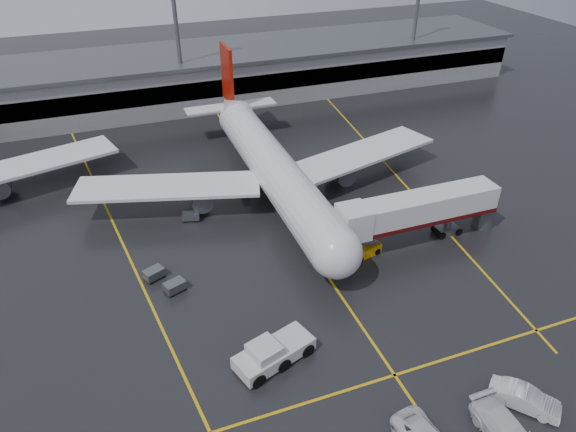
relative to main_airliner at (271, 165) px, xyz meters
name	(u,v)px	position (x,y,z in m)	size (l,w,h in m)	color
ground	(298,233)	(0.00, -9.70, -4.21)	(220.00, 220.00, 0.00)	black
apron_line_centre	(298,233)	(0.00, -9.70, -4.20)	(0.25, 90.00, 0.02)	gold
apron_line_stop	(395,375)	(0.00, -31.70, -4.20)	(60.00, 0.25, 0.02)	gold
apron_line_left	(112,221)	(-20.00, 0.30, -4.20)	(0.25, 70.00, 0.02)	gold
apron_line_right	(392,170)	(18.00, 0.30, -4.20)	(0.25, 70.00, 0.02)	gold
terminal	(204,75)	(0.00, 38.23, 0.11)	(122.00, 19.00, 8.60)	gray
light_mast_mid	(176,27)	(-5.00, 32.30, 10.27)	(3.00, 1.20, 25.45)	#595B60
light_mast_right	(417,7)	(40.00, 32.30, 10.27)	(3.00, 1.20, 25.45)	#595B60
main_airliner	(271,165)	(0.00, 0.00, 0.00)	(48.80, 45.60, 14.10)	silver
jet_bridge	(420,211)	(11.87, -15.70, -0.28)	(19.90, 3.40, 6.05)	silver
pushback_tractor	(272,353)	(-9.00, -26.83, -3.22)	(7.48, 4.86, 2.48)	silver
belt_loader	(365,250)	(5.27, -16.05, -3.64)	(3.94, 2.49, 2.32)	orange
service_van_c	(525,399)	(7.78, -37.75, -3.34)	(1.84, 5.28, 1.74)	silver
baggage_cart_a	(175,286)	(-15.12, -14.90, -3.58)	(2.33, 1.93, 1.12)	#595B60
baggage_cart_b	(154,273)	(-16.78, -12.18, -3.58)	(2.36, 2.00, 1.12)	#595B60
baggage_cart_c	(191,215)	(-11.02, -2.65, -3.58)	(2.29, 1.83, 1.12)	#595B60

